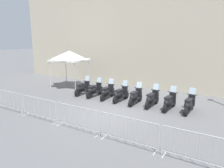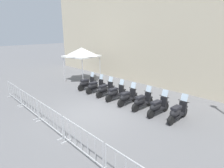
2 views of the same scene
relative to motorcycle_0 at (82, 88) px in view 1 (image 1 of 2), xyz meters
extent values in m
plane|color=slate|center=(3.04, -2.89, -0.45)|extent=(120.00, 120.00, 0.00)
cube|color=beige|center=(4.48, 4.70, 4.84)|extent=(27.96, 7.58, 10.60)
cylinder|color=black|center=(0.12, 0.69, -0.21)|extent=(0.22, 0.50, 0.48)
cylinder|color=black|center=(-0.09, -0.53, -0.21)|extent=(0.22, 0.50, 0.48)
cube|color=black|center=(0.01, 0.08, -0.17)|extent=(0.43, 0.90, 0.10)
ellipsoid|color=black|center=(-0.03, -0.20, 0.07)|extent=(0.50, 0.89, 0.40)
cube|color=black|center=(-0.03, -0.17, 0.29)|extent=(0.38, 0.64, 0.10)
cube|color=black|center=(0.09, 0.51, 0.10)|extent=(0.36, 0.20, 0.60)
cylinder|color=black|center=(0.09, 0.51, 0.43)|extent=(0.56, 0.13, 0.04)
cube|color=silver|center=(0.10, 0.56, 0.61)|extent=(0.34, 0.19, 0.35)
cube|color=black|center=(0.12, 0.69, 0.06)|extent=(0.25, 0.35, 0.06)
cylinder|color=black|center=(1.14, 0.50, -0.21)|extent=(0.24, 0.50, 0.48)
cylinder|color=black|center=(0.87, -0.71, -0.21)|extent=(0.24, 0.50, 0.48)
cube|color=black|center=(1.01, -0.11, -0.17)|extent=(0.46, 0.91, 0.10)
ellipsoid|color=black|center=(0.94, -0.38, 0.07)|extent=(0.54, 0.90, 0.40)
cube|color=black|center=(0.95, -0.35, 0.29)|extent=(0.40, 0.65, 0.10)
cube|color=black|center=(1.10, 0.32, 0.10)|extent=(0.36, 0.21, 0.60)
cylinder|color=black|center=(1.10, 0.32, 0.43)|extent=(0.55, 0.16, 0.04)
cube|color=silver|center=(1.11, 0.36, 0.61)|extent=(0.34, 0.21, 0.35)
cube|color=black|center=(1.14, 0.50, 0.06)|extent=(0.27, 0.36, 0.06)
cylinder|color=black|center=(2.08, 0.33, -0.21)|extent=(0.20, 0.49, 0.48)
cylinder|color=black|center=(1.92, -0.90, -0.21)|extent=(0.20, 0.49, 0.48)
cube|color=black|center=(2.00, -0.29, -0.17)|extent=(0.39, 0.90, 0.10)
ellipsoid|color=black|center=(1.96, -0.57, 0.07)|extent=(0.46, 0.88, 0.40)
cube|color=black|center=(1.97, -0.54, 0.29)|extent=(0.35, 0.63, 0.10)
cube|color=black|center=(2.05, 0.14, 0.10)|extent=(0.36, 0.18, 0.60)
cylinder|color=black|center=(2.05, 0.14, 0.43)|extent=(0.56, 0.11, 0.04)
cube|color=silver|center=(2.06, 0.19, 0.61)|extent=(0.34, 0.18, 0.35)
cube|color=black|center=(2.08, 0.33, 0.06)|extent=(0.24, 0.34, 0.06)
cylinder|color=black|center=(3.12, 0.10, -0.21)|extent=(0.24, 0.50, 0.48)
cylinder|color=black|center=(2.84, -1.11, -0.21)|extent=(0.24, 0.50, 0.48)
cube|color=black|center=(2.98, -0.51, -0.17)|extent=(0.47, 0.91, 0.10)
ellipsoid|color=black|center=(2.92, -0.78, 0.07)|extent=(0.54, 0.90, 0.40)
cube|color=black|center=(2.93, -0.75, 0.29)|extent=(0.41, 0.65, 0.10)
cube|color=black|center=(3.08, -0.08, 0.10)|extent=(0.36, 0.21, 0.60)
cylinder|color=black|center=(3.08, -0.08, 0.43)|extent=(0.55, 0.16, 0.04)
cube|color=silver|center=(3.09, -0.04, 0.61)|extent=(0.34, 0.21, 0.35)
cube|color=black|center=(3.12, 0.10, 0.06)|extent=(0.27, 0.36, 0.06)
cylinder|color=black|center=(4.07, -0.12, -0.21)|extent=(0.22, 0.50, 0.48)
cylinder|color=black|center=(3.86, -1.35, -0.21)|extent=(0.22, 0.50, 0.48)
cube|color=black|center=(3.97, -0.74, -0.17)|extent=(0.42, 0.90, 0.10)
ellipsoid|color=black|center=(3.92, -1.01, 0.07)|extent=(0.49, 0.89, 0.40)
cube|color=black|center=(3.92, -0.98, 0.29)|extent=(0.38, 0.64, 0.10)
cube|color=black|center=(4.04, -0.31, 0.10)|extent=(0.36, 0.19, 0.60)
cylinder|color=black|center=(4.04, -0.31, 0.43)|extent=(0.56, 0.13, 0.04)
cube|color=silver|center=(4.05, -0.26, 0.61)|extent=(0.34, 0.19, 0.35)
cube|color=black|center=(4.07, -0.12, 0.06)|extent=(0.25, 0.35, 0.06)
cylinder|color=black|center=(5.11, -0.24, -0.21)|extent=(0.24, 0.50, 0.48)
cylinder|color=black|center=(4.83, -1.45, -0.21)|extent=(0.24, 0.50, 0.48)
cube|color=black|center=(4.97, -0.84, -0.17)|extent=(0.47, 0.91, 0.10)
ellipsoid|color=black|center=(4.91, -1.12, 0.07)|extent=(0.54, 0.90, 0.40)
cube|color=black|center=(4.92, -1.09, 0.29)|extent=(0.41, 0.65, 0.10)
cube|color=black|center=(5.07, -0.42, 0.10)|extent=(0.36, 0.21, 0.60)
cylinder|color=black|center=(5.07, -0.42, 0.43)|extent=(0.55, 0.16, 0.04)
cube|color=silver|center=(5.08, -0.37, 0.61)|extent=(0.34, 0.21, 0.35)
cube|color=black|center=(5.11, -0.24, 0.06)|extent=(0.27, 0.36, 0.06)
cylinder|color=black|center=(6.11, -0.46, -0.21)|extent=(0.25, 0.50, 0.48)
cylinder|color=black|center=(5.80, -1.66, -0.21)|extent=(0.25, 0.50, 0.48)
cube|color=black|center=(5.96, -1.06, -0.17)|extent=(0.48, 0.91, 0.10)
ellipsoid|color=black|center=(5.89, -1.33, 0.07)|extent=(0.55, 0.90, 0.40)
cube|color=black|center=(5.90, -1.30, 0.29)|extent=(0.42, 0.65, 0.10)
cube|color=black|center=(6.06, -0.64, 0.10)|extent=(0.36, 0.22, 0.60)
cylinder|color=black|center=(6.06, -0.64, 0.43)|extent=(0.55, 0.17, 0.04)
cube|color=silver|center=(6.08, -0.59, 0.61)|extent=(0.34, 0.21, 0.35)
cube|color=black|center=(6.11, -0.46, 0.06)|extent=(0.27, 0.36, 0.06)
cylinder|color=black|center=(7.10, -0.56, -0.21)|extent=(0.24, 0.50, 0.48)
cylinder|color=black|center=(6.83, -1.77, -0.21)|extent=(0.24, 0.50, 0.48)
cube|color=black|center=(6.96, -1.17, -0.17)|extent=(0.46, 0.91, 0.10)
ellipsoid|color=black|center=(6.90, -1.44, 0.07)|extent=(0.53, 0.90, 0.40)
cube|color=black|center=(6.91, -1.41, 0.29)|extent=(0.40, 0.65, 0.10)
cube|color=black|center=(7.06, -0.74, 0.10)|extent=(0.36, 0.21, 0.60)
cylinder|color=black|center=(7.06, -0.74, 0.43)|extent=(0.55, 0.16, 0.04)
cube|color=silver|center=(7.07, -0.69, 0.61)|extent=(0.34, 0.21, 0.35)
cube|color=black|center=(7.10, -0.56, 0.06)|extent=(0.26, 0.36, 0.06)
cube|color=#B2B5B7|center=(-1.06, -4.49, -0.43)|extent=(0.12, 0.44, 0.04)
cylinder|color=#B2B5B7|center=(-0.97, -4.51, 0.07)|extent=(0.04, 0.04, 1.05)
cylinder|color=#B2B5B7|center=(-2.08, -4.30, 0.60)|extent=(2.23, 0.46, 0.04)
cylinder|color=#B2B5B7|center=(-2.08, -4.30, -0.27)|extent=(2.23, 0.46, 0.04)
cylinder|color=#B2B5B7|center=(-2.82, -4.16, 0.16)|extent=(0.02, 0.02, 0.87)
cylinder|color=#B2B5B7|center=(-2.45, -4.23, 0.16)|extent=(0.02, 0.02, 0.87)
cylinder|color=#B2B5B7|center=(-2.08, -4.30, 0.16)|extent=(0.02, 0.02, 0.87)
cylinder|color=#B2B5B7|center=(-1.71, -4.37, 0.16)|extent=(0.02, 0.02, 0.87)
cylinder|color=#B2B5B7|center=(-1.34, -4.44, 0.16)|extent=(0.02, 0.02, 0.87)
cube|color=#B2B5B7|center=(-0.76, -4.55, -0.43)|extent=(0.12, 0.44, 0.04)
cube|color=#B2B5B7|center=(1.29, -4.94, -0.43)|extent=(0.12, 0.44, 0.04)
cylinder|color=#B2B5B7|center=(-0.85, -4.53, 0.07)|extent=(0.04, 0.04, 1.05)
cylinder|color=#B2B5B7|center=(1.38, -4.95, 0.07)|extent=(0.04, 0.04, 1.05)
cylinder|color=#B2B5B7|center=(0.26, -4.74, 0.60)|extent=(2.23, 0.46, 0.04)
cylinder|color=#B2B5B7|center=(0.26, -4.74, -0.27)|extent=(2.23, 0.46, 0.04)
cylinder|color=#B2B5B7|center=(-0.48, -4.60, 0.16)|extent=(0.02, 0.02, 0.87)
cylinder|color=#B2B5B7|center=(-0.11, -4.67, 0.16)|extent=(0.02, 0.02, 0.87)
cylinder|color=#B2B5B7|center=(0.26, -4.74, 0.16)|extent=(0.02, 0.02, 0.87)
cylinder|color=#B2B5B7|center=(0.63, -4.81, 0.16)|extent=(0.02, 0.02, 0.87)
cylinder|color=#B2B5B7|center=(1.00, -4.88, 0.16)|extent=(0.02, 0.02, 0.87)
cube|color=#B2B5B7|center=(1.58, -4.99, -0.43)|extent=(0.12, 0.44, 0.04)
cube|color=#B2B5B7|center=(3.63, -5.38, -0.43)|extent=(0.12, 0.44, 0.04)
cylinder|color=#B2B5B7|center=(1.49, -4.98, 0.07)|extent=(0.04, 0.04, 1.05)
cylinder|color=#B2B5B7|center=(3.72, -5.40, 0.07)|extent=(0.04, 0.04, 1.05)
cylinder|color=#B2B5B7|center=(2.61, -5.19, 0.60)|extent=(2.23, 0.46, 0.04)
cylinder|color=#B2B5B7|center=(2.61, -5.19, -0.27)|extent=(2.23, 0.46, 0.04)
cylinder|color=#B2B5B7|center=(1.86, -5.05, 0.16)|extent=(0.02, 0.02, 0.87)
cylinder|color=#B2B5B7|center=(2.24, -5.12, 0.16)|extent=(0.02, 0.02, 0.87)
cylinder|color=#B2B5B7|center=(2.61, -5.19, 0.16)|extent=(0.02, 0.02, 0.87)
cylinder|color=#B2B5B7|center=(2.98, -5.26, 0.16)|extent=(0.02, 0.02, 0.87)
cylinder|color=#B2B5B7|center=(3.35, -5.33, 0.16)|extent=(0.02, 0.02, 0.87)
cube|color=#B2B5B7|center=(3.93, -5.44, -0.43)|extent=(0.12, 0.44, 0.04)
cube|color=#B2B5B7|center=(5.97, -5.83, -0.43)|extent=(0.12, 0.44, 0.04)
cylinder|color=#B2B5B7|center=(3.84, -5.42, 0.07)|extent=(0.04, 0.04, 1.05)
cylinder|color=#B2B5B7|center=(6.06, -5.84, 0.07)|extent=(0.04, 0.04, 1.05)
cylinder|color=#B2B5B7|center=(4.95, -5.63, 0.60)|extent=(2.23, 0.46, 0.04)
cylinder|color=#B2B5B7|center=(4.95, -5.63, -0.27)|extent=(2.23, 0.46, 0.04)
cylinder|color=#B2B5B7|center=(4.21, -5.49, 0.16)|extent=(0.02, 0.02, 0.87)
cylinder|color=#B2B5B7|center=(4.58, -5.56, 0.16)|extent=(0.02, 0.02, 0.87)
cylinder|color=#B2B5B7|center=(4.95, -5.63, 0.16)|extent=(0.02, 0.02, 0.87)
cylinder|color=#B2B5B7|center=(5.32, -5.70, 0.16)|extent=(0.02, 0.02, 0.87)
cylinder|color=#B2B5B7|center=(5.69, -5.77, 0.16)|extent=(0.02, 0.02, 0.87)
cube|color=#B2B5B7|center=(6.27, -5.88, -0.43)|extent=(0.12, 0.44, 0.04)
cylinder|color=#B2B5B7|center=(6.18, -5.87, 0.07)|extent=(0.04, 0.04, 1.05)
cylinder|color=#B2B5B7|center=(7.29, -6.08, 0.60)|extent=(2.23, 0.46, 0.04)
cylinder|color=#B2B5B7|center=(7.29, -6.08, -0.27)|extent=(2.23, 0.46, 0.04)
cylinder|color=#B2B5B7|center=(6.55, -5.94, 0.16)|extent=(0.02, 0.02, 0.87)
cylinder|color=#B2B5B7|center=(6.92, -6.01, 0.16)|extent=(0.02, 0.02, 0.87)
cylinder|color=#B2B5B7|center=(7.29, -6.08, 0.16)|extent=(0.02, 0.02, 0.87)
cylinder|color=#B2B5B7|center=(7.66, -6.15, 0.16)|extent=(0.02, 0.02, 0.87)
cylinder|color=silver|center=(-3.05, 0.51, 0.62)|extent=(0.06, 0.06, 2.15)
cylinder|color=silver|center=(-0.87, 0.51, 0.62)|extent=(0.06, 0.06, 2.15)
cylinder|color=silver|center=(-3.05, 2.69, 0.62)|extent=(0.06, 0.06, 2.15)
cylinder|color=silver|center=(-0.87, 2.69, 0.62)|extent=(0.06, 0.06, 2.15)
cube|color=white|center=(-1.96, 1.60, 1.75)|extent=(2.42, 2.42, 0.12)
pyramid|color=white|center=(-1.96, 1.60, 2.13)|extent=(2.42, 2.42, 0.65)
camera|label=1|loc=(6.87, -12.26, 3.30)|focal=33.20mm
camera|label=2|loc=(8.79, -9.30, 3.57)|focal=28.30mm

